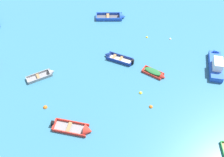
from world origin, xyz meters
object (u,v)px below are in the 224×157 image
mooring_buoy_between_boats_right (151,107)px  rowboat_red_back_row_left (157,74)px  rowboat_red_far_back (80,129)px  rowboat_grey_cluster_outer (46,74)px  rowboat_blue_far_right (116,17)px  mooring_buoy_near_foreground (147,37)px  rowboat_deep_blue_center (114,57)px  motor_launch_blue_cluster_inner (216,63)px  mooring_buoy_outer_edge (141,93)px  mooring_buoy_central (45,107)px  mooring_buoy_trailing (170,39)px

mooring_buoy_between_boats_right → rowboat_red_back_row_left: bearing=90.8°
rowboat_red_far_back → rowboat_grey_cluster_outer: bearing=136.1°
rowboat_red_back_row_left → rowboat_red_far_back: 11.65m
rowboat_blue_far_right → mooring_buoy_near_foreground: bearing=-32.3°
rowboat_red_back_row_left → mooring_buoy_between_boats_right: rowboat_red_back_row_left is taller
rowboat_red_back_row_left → mooring_buoy_between_boats_right: 4.89m
rowboat_red_back_row_left → mooring_buoy_between_boats_right: bearing=-89.2°
rowboat_grey_cluster_outer → rowboat_deep_blue_center: bearing=33.4°
rowboat_red_back_row_left → rowboat_red_far_back: (-6.55, -9.63, -0.05)m
rowboat_grey_cluster_outer → rowboat_red_far_back: 9.11m
rowboat_blue_far_right → mooring_buoy_near_foreground: (5.18, -3.28, -0.23)m
motor_launch_blue_cluster_inner → mooring_buoy_outer_edge: bearing=-141.6°
mooring_buoy_outer_edge → rowboat_grey_cluster_outer: bearing=-179.6°
rowboat_red_back_row_left → rowboat_red_far_back: rowboat_red_far_back is taller
motor_launch_blue_cluster_inner → mooring_buoy_near_foreground: bearing=159.9°
mooring_buoy_central → rowboat_grey_cluster_outer: bearing=111.9°
rowboat_blue_far_right → rowboat_red_far_back: (0.94, -19.60, -0.05)m
motor_launch_blue_cluster_inner → rowboat_red_back_row_left: size_ratio=1.76×
motor_launch_blue_cluster_inner → mooring_buoy_trailing: size_ratio=17.52×
rowboat_deep_blue_center → rowboat_blue_far_right: 8.62m
rowboat_deep_blue_center → mooring_buoy_trailing: 8.73m
motor_launch_blue_cluster_inner → rowboat_deep_blue_center: motor_launch_blue_cluster_inner is taller
motor_launch_blue_cluster_inner → rowboat_red_back_row_left: 7.66m
rowboat_blue_far_right → rowboat_red_far_back: 19.63m
rowboat_grey_cluster_outer → mooring_buoy_near_foreground: 14.72m
rowboat_red_back_row_left → rowboat_grey_cluster_outer: (-13.11, -3.32, -0.07)m
rowboat_red_back_row_left → rowboat_grey_cluster_outer: size_ratio=0.97×
rowboat_blue_far_right → mooring_buoy_between_boats_right: rowboat_blue_far_right is taller
rowboat_blue_far_right → mooring_buoy_outer_edge: 14.55m
motor_launch_blue_cluster_inner → rowboat_red_far_back: motor_launch_blue_cluster_inner is taller
rowboat_deep_blue_center → mooring_buoy_central: (-5.52, -9.38, -0.21)m
rowboat_deep_blue_center → rowboat_blue_far_right: size_ratio=0.88×
rowboat_deep_blue_center → mooring_buoy_near_foreground: 6.22m
motor_launch_blue_cluster_inner → mooring_buoy_central: (-18.18, -11.18, -0.57)m
rowboat_red_far_back → mooring_buoy_outer_edge: 8.22m
mooring_buoy_between_boats_right → motor_launch_blue_cluster_inner: bearing=50.2°
rowboat_grey_cluster_outer → rowboat_red_far_back: size_ratio=0.73×
rowboat_blue_far_right → rowboat_red_far_back: size_ratio=1.04×
mooring_buoy_between_boats_right → mooring_buoy_outer_edge: bearing=131.6°
motor_launch_blue_cluster_inner → mooring_buoy_outer_edge: motor_launch_blue_cluster_inner is taller
rowboat_red_back_row_left → mooring_buoy_outer_edge: (-1.39, -3.24, -0.24)m
mooring_buoy_outer_edge → mooring_buoy_central: 10.92m
mooring_buoy_trailing → mooring_buoy_outer_edge: (-2.29, -10.40, 0.00)m
mooring_buoy_between_boats_right → mooring_buoy_near_foreground: 11.82m
rowboat_grey_cluster_outer → rowboat_red_far_back: (6.56, -6.31, 0.02)m
rowboat_deep_blue_center → rowboat_grey_cluster_outer: (-7.34, -4.85, -0.04)m
rowboat_blue_far_right → rowboat_red_far_back: rowboat_blue_far_right is taller
rowboat_red_back_row_left → rowboat_deep_blue_center: rowboat_deep_blue_center is taller
mooring_buoy_near_foreground → mooring_buoy_central: bearing=-121.6°
rowboat_red_far_back → mooring_buoy_between_boats_right: rowboat_red_far_back is taller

